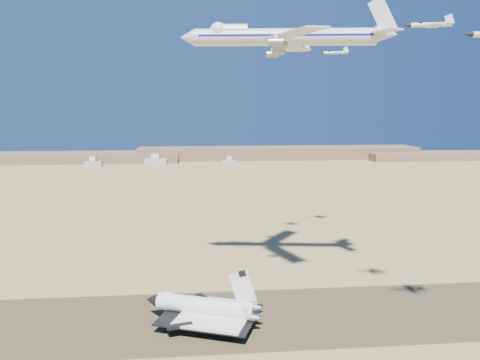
{
  "coord_description": "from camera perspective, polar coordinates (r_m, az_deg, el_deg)",
  "views": [
    {
      "loc": [
        -5.86,
        -158.46,
        74.44
      ],
      "look_at": [
        10.17,
        8.0,
        49.16
      ],
      "focal_mm": 35.0,
      "sensor_mm": 36.0,
      "label": 1
    }
  ],
  "objects": [
    {
      "name": "chase_jet_c",
      "position": [
        236.79,
        6.92,
        15.44
      ],
      "size": [
        14.14,
        7.84,
        3.53
      ],
      "rotation": [
        0.0,
        0.0,
        -0.14
      ],
      "color": "silver"
    },
    {
      "name": "chase_jet_d",
      "position": [
        259.36,
        11.49,
        14.98
      ],
      "size": [
        15.49,
        8.83,
        3.91
      ],
      "rotation": [
        0.0,
        0.0,
        -0.21
      ],
      "color": "silver"
    },
    {
      "name": "shuttle",
      "position": [
        169.96,
        -4.43,
        -15.31
      ],
      "size": [
        43.11,
        35.54,
        20.97
      ],
      "rotation": [
        0.0,
        0.0,
        -0.37
      ],
      "color": "silver",
      "rests_on": "runway"
    },
    {
      "name": "crew_b",
      "position": [
        165.08,
        -2.17,
        -17.82
      ],
      "size": [
        0.96,
        1.05,
        1.89
      ],
      "primitive_type": "imported",
      "rotation": [
        0.0,
        0.0,
        2.18
      ],
      "color": "#C2540B",
      "rests_on": "runway"
    },
    {
      "name": "crew_a",
      "position": [
        164.1,
        -0.65,
        -18.03
      ],
      "size": [
        0.58,
        0.71,
        1.68
      ],
      "primitive_type": "imported",
      "rotation": [
        0.0,
        0.0,
        1.89
      ],
      "color": "#C2540B",
      "rests_on": "runway"
    },
    {
      "name": "hangars",
      "position": [
        643.32,
        -10.66,
        2.24
      ],
      "size": [
        200.5,
        29.5,
        30.0
      ],
      "color": "#BAB4A5",
      "rests_on": "ground"
    },
    {
      "name": "runway",
      "position": [
        175.16,
        -3.2,
        -16.56
      ],
      "size": [
        600.0,
        50.0,
        0.06
      ],
      "primitive_type": "cube",
      "color": "#4D4026",
      "rests_on": "ground"
    },
    {
      "name": "carrier_747",
      "position": [
        188.72,
        4.7,
        16.98
      ],
      "size": [
        83.21,
        63.74,
        20.66
      ],
      "rotation": [
        0.0,
        0.0,
        -0.13
      ],
      "color": "silver"
    },
    {
      "name": "crew_c",
      "position": [
        163.18,
        -1.85,
        -18.22
      ],
      "size": [
        1.02,
        0.91,
        1.56
      ],
      "primitive_type": "imported",
      "rotation": [
        0.0,
        0.0,
        2.52
      ],
      "color": "#C2540B",
      "rests_on": "runway"
    },
    {
      "name": "chase_jet_a",
      "position": [
        156.89,
        22.16,
        17.15
      ],
      "size": [
        14.5,
        8.37,
        3.68
      ],
      "rotation": [
        0.0,
        0.0,
        -0.25
      ],
      "color": "silver"
    },
    {
      "name": "ground",
      "position": [
        175.17,
        -3.2,
        -16.56
      ],
      "size": [
        1200.0,
        1200.0,
        0.0
      ],
      "primitive_type": "plane",
      "color": "tan",
      "rests_on": "ground"
    },
    {
      "name": "ridgeline",
      "position": [
        692.68,
        0.42,
        3.06
      ],
      "size": [
        960.0,
        90.0,
        18.0
      ],
      "color": "brown",
      "rests_on": "ground"
    }
  ]
}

